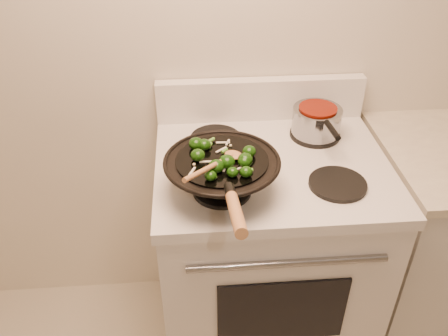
{
  "coord_description": "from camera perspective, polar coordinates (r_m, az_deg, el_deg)",
  "views": [
    {
      "loc": [
        -0.56,
        -0.12,
        1.81
      ],
      "look_at": [
        -0.47,
        1.01,
        1.01
      ],
      "focal_mm": 38.0,
      "sensor_mm": 36.0,
      "label": 1
    }
  ],
  "objects": [
    {
      "name": "saucepan",
      "position": [
        1.72,
        11.09,
        5.62
      ],
      "size": [
        0.17,
        0.28,
        0.1
      ],
      "color": "gray",
      "rests_on": "stove"
    },
    {
      "name": "wok",
      "position": [
        1.41,
        -0.22,
        -0.62
      ],
      "size": [
        0.35,
        0.58,
        0.19
      ],
      "color": "black",
      "rests_on": "stove"
    },
    {
      "name": "stirfry",
      "position": [
        1.36,
        -0.13,
        1.18
      ],
      "size": [
        0.2,
        0.22,
        0.04
      ],
      "color": "#103207",
      "rests_on": "wok"
    },
    {
      "name": "stove",
      "position": [
        1.88,
        5.0,
        -10.5
      ],
      "size": [
        0.78,
        0.67,
        1.08
      ],
      "color": "white",
      "rests_on": "ground"
    },
    {
      "name": "wooden_spoon",
      "position": [
        1.33,
        -0.4,
        0.78
      ],
      "size": [
        0.19,
        0.22,
        0.06
      ],
      "color": "#A76F42",
      "rests_on": "wok"
    }
  ]
}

